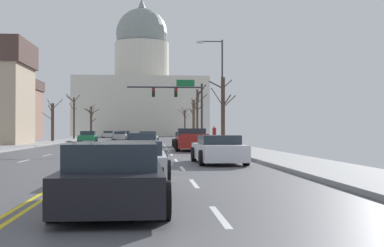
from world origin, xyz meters
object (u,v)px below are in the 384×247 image
Objects in this scene: pedestrian_00 at (214,134)px; sedan_near_00 at (148,138)px; bicycle_parked at (229,142)px; sedan_near_05 at (133,161)px; sedan_near_03 at (143,145)px; pickup_truck_near_02 at (192,140)px; signal_gantry at (180,98)px; sedan_oncoming_01 at (120,136)px; sedan_near_01 at (185,140)px; sedan_oncoming_02 at (125,135)px; sedan_oncoming_00 at (88,137)px; sedan_near_04 at (218,150)px; sedan_near_06 at (114,177)px; sedan_oncoming_03 at (108,134)px; street_lamp_right at (219,84)px.

sedan_near_00 is at bearing 149.31° from pedestrian_00.
sedan_near_05 is at bearing -105.28° from bicycle_parked.
pickup_truck_near_02 is at bearing 63.10° from sedan_near_03.
pickup_truck_near_02 is 1.19× the size of sedan_near_05.
sedan_near_00 is 12.64m from bicycle_parked.
sedan_oncoming_01 is at bearing 112.09° from signal_gantry.
sedan_near_01 is 38.08m from sedan_oncoming_02.
bicycle_parked is (0.25, -7.40, -0.58)m from pedestrian_00.
sedan_near_03 is 51.19m from sedan_oncoming_02.
sedan_near_04 is at bearing -75.09° from sedan_oncoming_00.
sedan_oncoming_00 is at bearing 102.33° from sedan_near_03.
sedan_near_06 reaches higher than sedan_near_04.
pickup_truck_near_02 is 45.14m from sedan_oncoming_02.
sedan_near_06 is (-3.41, -32.72, -0.01)m from sedan_near_01.
signal_gantry is at bearing -74.68° from sedan_oncoming_02.
signal_gantry is at bearing 84.74° from sedan_near_05.
sedan_near_01 is 2.77× the size of pedestrian_00.
sedan_near_04 is 50.41m from sedan_oncoming_01.
pedestrian_00 is 7.43m from bicycle_parked.
sedan_oncoming_03 is at bearing 95.38° from sedan_near_05.
sedan_oncoming_03 reaches higher than sedan_near_05.
street_lamp_right is at bearing 79.11° from sedan_near_06.
sedan_oncoming_00 is (-10.28, 38.63, 0.02)m from sedan_near_04.
sedan_near_03 is at bearing -83.44° from sedan_oncoming_03.
sedan_oncoming_02 is at bearing 98.87° from pickup_truck_near_02.
sedan_oncoming_03 is 53.77m from bicycle_parked.
pickup_truck_near_02 is at bearing -104.69° from pedestrian_00.
sedan_near_00 is 34.58m from sedan_near_05.
pickup_truck_near_02 is 20.20m from sedan_near_05.
street_lamp_right reaches higher than sedan_oncoming_03.
pickup_truck_near_02 reaches higher than sedan_oncoming_00.
sedan_near_01 is 7.16m from pickup_truck_near_02.
sedan_near_05 is 0.98× the size of sedan_oncoming_01.
sedan_oncoming_00 is (-13.02, 18.21, -4.66)m from street_lamp_right.
sedan_oncoming_01 is at bearing 111.56° from pedestrian_00.
sedan_near_01 is 0.87× the size of pickup_truck_near_02.
signal_gantry reaches higher than sedan_oncoming_00.
pickup_truck_near_02 is at bearing 80.61° from sedan_near_05.
sedan_oncoming_03 reaches higher than bicycle_parked.
sedan_near_04 is 1.00× the size of sedan_oncoming_00.
sedan_near_03 is (-3.50, -24.80, -4.18)m from signal_gantry.
sedan_near_01 is 0.99× the size of sedan_near_06.
pedestrian_00 reaches higher than sedan_oncoming_01.
sedan_near_00 reaches higher than bicycle_parked.
sedan_near_05 is 56.55m from sedan_oncoming_01.
pickup_truck_near_02 is 27.22m from sedan_oncoming_00.
sedan_oncoming_00 reaches higher than sedan_near_01.
sedan_near_03 is at bearing -98.04° from signal_gantry.
signal_gantry reaches higher than sedan_near_06.
pickup_truck_near_02 reaches higher than sedan_near_00.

